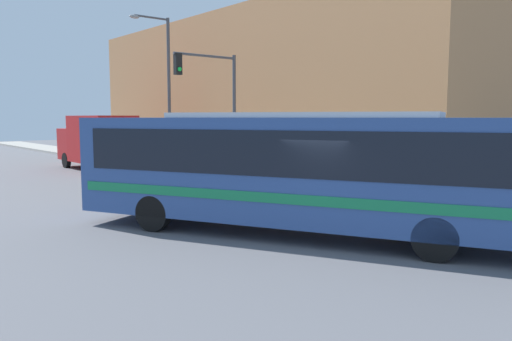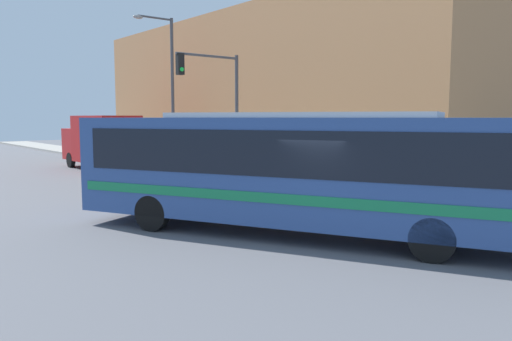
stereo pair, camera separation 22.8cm
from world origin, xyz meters
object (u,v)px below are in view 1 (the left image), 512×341
delivery_truck (97,141)px  street_lamp (165,81)px  city_bus (302,165)px  traffic_light_pole (215,94)px  parking_meter (240,162)px  pedestrian_near_corner (352,170)px  fire_hydrant (333,183)px

delivery_truck → street_lamp: (2.72, -3.09, 3.30)m
delivery_truck → city_bus: bearing=-97.2°
delivery_truck → traffic_light_pole: (1.81, -9.18, 2.36)m
parking_meter → pedestrian_near_corner: (0.89, -5.81, 0.02)m
delivery_truck → fire_hydrant: (2.74, -15.44, -1.12)m
city_bus → traffic_light_pole: size_ratio=2.10×
delivery_truck → parking_meter: 10.18m
city_bus → parking_meter: city_bus is taller
delivery_truck → street_lamp: bearing=-48.7°
street_lamp → fire_hydrant: bearing=-89.9°
pedestrian_near_corner → traffic_light_pole: bearing=105.9°
street_lamp → pedestrian_near_corner: street_lamp is taller
parking_meter → pedestrian_near_corner: pedestrian_near_corner is taller
traffic_light_pole → street_lamp: street_lamp is taller
fire_hydrant → delivery_truck: bearing=100.1°
street_lamp → city_bus: bearing=-108.0°
parking_meter → street_lamp: (-0.02, 6.69, 4.01)m
city_bus → parking_meter: 10.45m
parking_meter → pedestrian_near_corner: size_ratio=0.72×
fire_hydrant → street_lamp: size_ratio=0.09×
fire_hydrant → parking_meter: size_ratio=0.67×
city_bus → delivery_truck: bearing=56.2°
fire_hydrant → pedestrian_near_corner: pedestrian_near_corner is taller
city_bus → street_lamp: (5.11, 15.76, 3.17)m
parking_meter → delivery_truck: bearing=105.6°
traffic_light_pole → parking_meter: traffic_light_pole is taller
fire_hydrant → parking_meter: bearing=90.0°
traffic_light_pole → parking_meter: 3.26m
street_lamp → delivery_truck: bearing=131.3°
city_bus → fire_hydrant: (5.13, 3.41, -1.24)m
street_lamp → traffic_light_pole: bearing=-98.5°
delivery_truck → fire_hydrant: bearing=-79.9°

